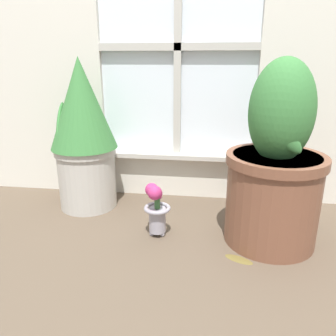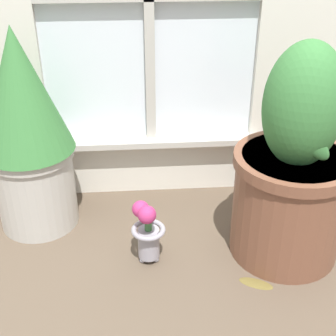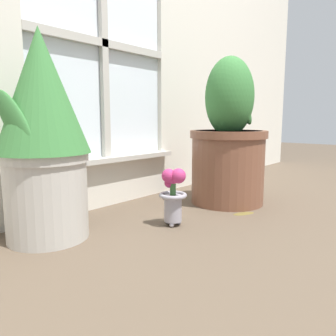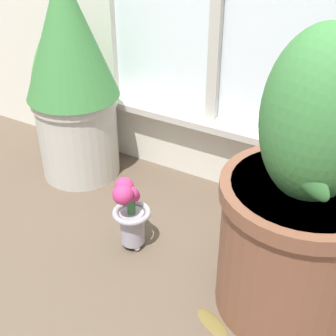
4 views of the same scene
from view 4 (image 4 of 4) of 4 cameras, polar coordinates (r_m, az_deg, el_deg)
ground_plane at (r=1.31m, az=-8.71°, el=-15.45°), size 10.00×10.00×0.00m
potted_plant_left at (r=1.63m, az=-11.72°, el=11.10°), size 0.32×0.32×0.73m
potted_plant_right at (r=1.13m, az=15.92°, el=-4.88°), size 0.39×0.39×0.73m
flower_vase at (r=1.36m, az=-4.69°, el=-5.25°), size 0.11×0.12×0.24m
fallen_leaf at (r=1.24m, az=5.46°, el=-18.23°), size 0.12×0.09×0.01m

